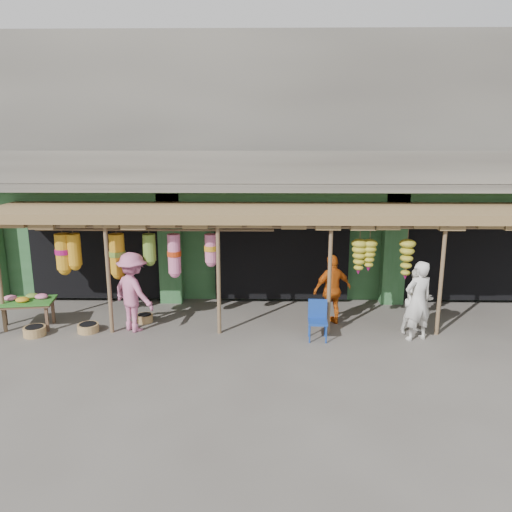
{
  "coord_description": "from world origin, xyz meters",
  "views": [
    {
      "loc": [
        -0.47,
        -11.01,
        4.41
      ],
      "look_at": [
        -0.67,
        1.0,
        1.55
      ],
      "focal_mm": 35.0,
      "sensor_mm": 36.0,
      "label": 1
    }
  ],
  "objects_px": {
    "person_right": "(418,302)",
    "person_shopper": "(133,292)",
    "flower_table": "(25,302)",
    "person_front": "(418,301)",
    "blue_chair": "(318,318)",
    "person_vendor": "(332,290)"
  },
  "relations": [
    {
      "from": "person_right",
      "to": "person_vendor",
      "type": "distance_m",
      "value": 1.97
    },
    {
      "from": "person_shopper",
      "to": "person_right",
      "type": "bearing_deg",
      "value": -143.65
    },
    {
      "from": "person_right",
      "to": "person_shopper",
      "type": "distance_m",
      "value": 6.54
    },
    {
      "from": "person_right",
      "to": "person_shopper",
      "type": "height_order",
      "value": "person_shopper"
    },
    {
      "from": "person_shopper",
      "to": "flower_table",
      "type": "bearing_deg",
      "value": 35.13
    },
    {
      "from": "flower_table",
      "to": "blue_chair",
      "type": "distance_m",
      "value": 6.85
    },
    {
      "from": "flower_table",
      "to": "person_shopper",
      "type": "height_order",
      "value": "person_shopper"
    },
    {
      "from": "person_right",
      "to": "person_shopper",
      "type": "bearing_deg",
      "value": 164.43
    },
    {
      "from": "person_shopper",
      "to": "person_vendor",
      "type": "bearing_deg",
      "value": -136.77
    },
    {
      "from": "flower_table",
      "to": "blue_chair",
      "type": "xyz_separation_m",
      "value": [
        6.83,
        -0.52,
        -0.15
      ]
    },
    {
      "from": "flower_table",
      "to": "person_front",
      "type": "distance_m",
      "value": 9.04
    },
    {
      "from": "flower_table",
      "to": "person_shopper",
      "type": "bearing_deg",
      "value": -10.68
    },
    {
      "from": "flower_table",
      "to": "person_vendor",
      "type": "xyz_separation_m",
      "value": [
        7.26,
        0.42,
        0.21
      ]
    },
    {
      "from": "flower_table",
      "to": "blue_chair",
      "type": "relative_size",
      "value": 1.63
    },
    {
      "from": "flower_table",
      "to": "person_front",
      "type": "height_order",
      "value": "person_front"
    },
    {
      "from": "blue_chair",
      "to": "person_front",
      "type": "height_order",
      "value": "person_front"
    },
    {
      "from": "flower_table",
      "to": "blue_chair",
      "type": "height_order",
      "value": "blue_chair"
    },
    {
      "from": "person_front",
      "to": "person_shopper",
      "type": "distance_m",
      "value": 6.44
    },
    {
      "from": "blue_chair",
      "to": "person_vendor",
      "type": "distance_m",
      "value": 1.1
    },
    {
      "from": "person_vendor",
      "to": "person_shopper",
      "type": "xyz_separation_m",
      "value": [
        -4.67,
        -0.51,
        0.08
      ]
    },
    {
      "from": "person_front",
      "to": "person_shopper",
      "type": "xyz_separation_m",
      "value": [
        -6.43,
        0.45,
        0.03
      ]
    },
    {
      "from": "blue_chair",
      "to": "person_right",
      "type": "bearing_deg",
      "value": 11.6
    }
  ]
}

